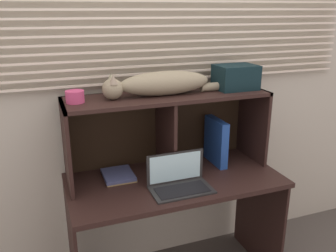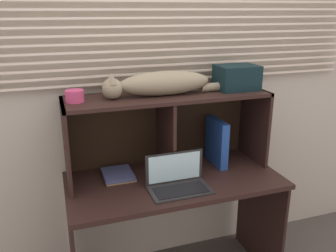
# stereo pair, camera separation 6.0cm
# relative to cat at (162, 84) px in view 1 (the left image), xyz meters

# --- Properties ---
(back_panel_with_blinds) EXTENTS (4.40, 0.08, 2.50)m
(back_panel_with_blinds) POSITION_rel_cat_xyz_m (0.04, 0.23, -0.07)
(back_panel_with_blinds) COLOR beige
(back_panel_with_blinds) RESTS_ON ground
(desk) EXTENTS (1.29, 0.62, 0.76)m
(desk) POSITION_rel_cat_xyz_m (0.04, -0.12, -0.72)
(desk) COLOR black
(desk) RESTS_ON ground
(hutch_shelf_unit) EXTENTS (1.24, 0.36, 0.49)m
(hutch_shelf_unit) POSITION_rel_cat_xyz_m (0.04, 0.03, -0.22)
(hutch_shelf_unit) COLOR black
(hutch_shelf_unit) RESTS_ON desk
(cat) EXTENTS (0.91, 0.15, 0.15)m
(cat) POSITION_rel_cat_xyz_m (0.00, 0.00, 0.00)
(cat) COLOR gray
(cat) RESTS_ON hutch_shelf_unit
(laptop) EXTENTS (0.35, 0.20, 0.20)m
(laptop) POSITION_rel_cat_xyz_m (0.02, -0.25, -0.52)
(laptop) COLOR #242424
(laptop) RESTS_ON desk
(binder_upright) EXTENTS (0.05, 0.25, 0.30)m
(binder_upright) POSITION_rel_cat_xyz_m (0.38, -0.00, -0.41)
(binder_upright) COLOR #1F4699
(binder_upright) RESTS_ON desk
(book_stack) EXTENTS (0.18, 0.22, 0.03)m
(book_stack) POSITION_rel_cat_xyz_m (-0.28, 0.00, -0.55)
(book_stack) COLOR tan
(book_stack) RESTS_ON desk
(small_basket) EXTENTS (0.10, 0.10, 0.07)m
(small_basket) POSITION_rel_cat_xyz_m (-0.50, -0.00, -0.04)
(small_basket) COLOR #C84271
(small_basket) RESTS_ON hutch_shelf_unit
(storage_box) EXTENTS (0.26, 0.19, 0.15)m
(storage_box) POSITION_rel_cat_xyz_m (0.50, -0.00, 0.01)
(storage_box) COLOR black
(storage_box) RESTS_ON hutch_shelf_unit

